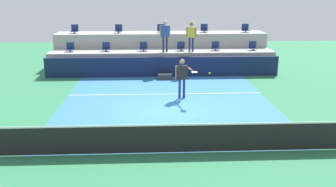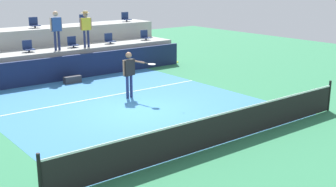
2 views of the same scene
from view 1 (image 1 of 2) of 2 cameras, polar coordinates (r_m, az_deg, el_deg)
The scene contains 23 objects.
ground_plane at distance 14.93m, azimuth -0.00°, elevation -2.64°, with size 40.00×40.00×0.00m, color #2D754C.
court_inner_paint at distance 15.88m, azimuth -0.18°, elevation -1.48°, with size 9.00×10.00×0.01m, color teal.
court_service_line at distance 17.22m, azimuth -0.39°, elevation -0.08°, with size 9.00×0.06×0.00m, color white.
tennis_net at distance 11.01m, azimuth 1.00°, elevation -6.80°, with size 10.48×0.08×1.07m.
sponsor_backboard at distance 20.58m, azimuth -0.81°, elevation 4.14°, with size 13.00×0.16×1.10m, color #141E42.
seating_tier_lower at distance 21.84m, azimuth -0.92°, elevation 5.03°, with size 13.00×1.80×1.25m, color #9E9E99.
seating_tier_upper at distance 23.54m, azimuth -1.07°, elevation 6.87°, with size 13.00×1.80×2.10m, color #9E9E99.
stadium_chair_lower_far_left at distance 22.11m, azimuth -14.88°, elevation 6.84°, with size 0.44×0.40×0.52m.
stadium_chair_lower_left at distance 21.77m, azimuth -9.55°, elevation 7.02°, with size 0.44×0.40×0.52m.
stadium_chair_lower_mid_left at distance 21.62m, azimuth -3.80°, elevation 7.15°, with size 0.44×0.40×0.52m.
stadium_chair_lower_mid_right at distance 21.69m, azimuth 2.03°, elevation 7.20°, with size 0.44×0.40×0.52m.
stadium_chair_lower_right at distance 21.96m, azimuth 7.38°, elevation 7.18°, with size 0.44×0.40×0.52m.
stadium_chair_lower_far_right at distance 22.45m, azimuth 12.99°, elevation 7.10°, with size 0.44×0.40×0.52m.
stadium_chair_upper_far_left at distance 23.76m, azimuth -14.23°, elevation 9.56°, with size 0.44×0.40×0.52m.
stadium_chair_upper_left at distance 23.38m, azimuth -7.65°, elevation 9.80°, with size 0.44×0.40×0.52m.
stadium_chair_upper_center at distance 23.31m, azimuth -1.11°, elevation 9.92°, with size 0.44×0.40×0.52m.
stadium_chair_upper_right at distance 23.54m, azimuth 5.63°, elevation 9.91°, with size 0.44×0.40×0.52m.
stadium_chair_upper_far_right at distance 24.06m, azimuth 11.88°, elevation 9.78°, with size 0.44×0.40×0.52m.
tennis_player at distance 16.27m, azimuth 2.23°, elevation 2.95°, with size 0.91×1.19×1.78m.
spectator_in_grey at distance 21.14m, azimuth -0.47°, elevation 9.36°, with size 0.62×0.27×1.78m.
spectator_with_hat at distance 21.26m, azimuth 3.63°, elevation 9.27°, with size 0.59×0.45×1.72m.
tennis_ball at distance 14.61m, azimuth 6.47°, elevation 3.15°, with size 0.07×0.07×0.07m.
equipment_bag at distance 20.01m, azimuth -0.49°, elevation 2.63°, with size 0.76×0.28×0.30m, color #333338.
Camera 1 is at (-0.68, -14.13, 4.75)m, focal length 39.43 mm.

